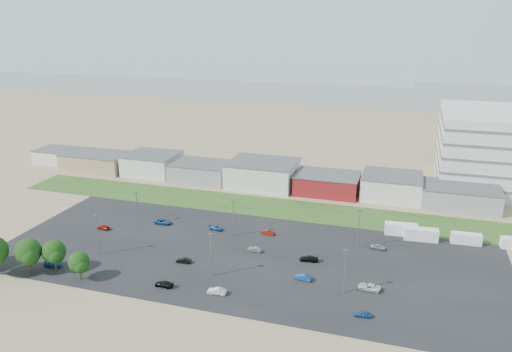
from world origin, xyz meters
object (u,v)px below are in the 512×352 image
at_px(parked_car_2, 363,314).
at_px(parked_car_7, 255,249).
at_px(parked_car_12, 309,259).
at_px(parked_car_9, 163,222).
at_px(parked_car_11, 268,232).
at_px(parked_car_13, 217,291).
at_px(parked_car_4, 184,260).
at_px(box_trailer_a, 401,229).
at_px(parked_car_8, 378,247).
at_px(parked_car_6, 216,228).
at_px(parked_car_10, 53,264).
at_px(parked_car_3, 164,284).
at_px(parked_car_1, 303,277).
at_px(parked_car_0, 369,287).
at_px(parked_car_5, 103,227).

relative_size(parked_car_2, parked_car_7, 0.94).
height_order(parked_car_2, parked_car_12, parked_car_12).
distance_m(parked_car_2, parked_car_9, 63.84).
distance_m(parked_car_11, parked_car_13, 31.35).
distance_m(parked_car_4, parked_car_9, 24.35).
xyz_separation_m(box_trailer_a, parked_car_8, (-5.05, -10.54, -0.90)).
bearing_deg(parked_car_6, parked_car_7, -116.19).
bearing_deg(parked_car_12, parked_car_10, -74.54).
height_order(parked_car_3, parked_car_8, parked_car_8).
height_order(box_trailer_a, parked_car_1, box_trailer_a).
xyz_separation_m(parked_car_6, parked_car_7, (13.66, -9.18, 0.00)).
bearing_deg(parked_car_0, box_trailer_a, 176.53).
distance_m(parked_car_1, parked_car_10, 56.76).
bearing_deg(parked_car_4, parked_car_1, 88.22).
relative_size(parked_car_5, parked_car_12, 0.85).
relative_size(parked_car_4, parked_car_10, 0.84).
bearing_deg(box_trailer_a, parked_car_5, -170.01).
distance_m(box_trailer_a, parked_car_13, 54.42).
height_order(parked_car_1, parked_car_4, parked_car_1).
distance_m(parked_car_5, parked_car_12, 56.33).
xyz_separation_m(parked_car_3, parked_car_7, (13.32, 21.34, -0.02)).
xyz_separation_m(parked_car_1, parked_car_2, (13.77, -10.21, -0.08)).
distance_m(parked_car_5, parked_car_13, 46.38).
xyz_separation_m(box_trailer_a, parked_car_7, (-33.49, -20.89, -0.97)).
height_order(parked_car_5, parked_car_9, parked_car_9).
relative_size(parked_car_11, parked_car_13, 0.88).
height_order(parked_car_1, parked_car_10, parked_car_1).
distance_m(box_trailer_a, parked_car_10, 85.89).
distance_m(box_trailer_a, parked_car_7, 39.48).
bearing_deg(parked_car_8, parked_car_3, 134.13).
xyz_separation_m(parked_car_8, parked_car_10, (-70.00, -31.23, -0.04)).
relative_size(parked_car_4, parked_car_12, 0.81).
bearing_deg(parked_car_8, parked_car_5, 104.73).
relative_size(parked_car_2, parked_car_11, 0.94).
bearing_deg(parked_car_9, parked_car_0, -106.67).
xyz_separation_m(box_trailer_a, parked_car_6, (-47.15, -11.71, -0.97)).
bearing_deg(parked_car_13, parked_car_0, 106.45).
height_order(parked_car_5, parked_car_7, parked_car_5).
xyz_separation_m(parked_car_8, parked_car_9, (-57.60, -1.68, 0.01)).
distance_m(parked_car_12, parked_car_13, 24.96).
distance_m(box_trailer_a, parked_car_2, 41.31).
bearing_deg(parked_car_8, parked_car_6, 98.53).
xyz_separation_m(parked_car_3, parked_car_12, (26.87, 20.47, 0.04)).
xyz_separation_m(parked_car_0, parked_car_2, (-0.26, -10.29, -0.10)).
bearing_deg(parked_car_1, parked_car_8, 151.79).
bearing_deg(parked_car_3, parked_car_8, 129.24).
xyz_separation_m(parked_car_0, parked_car_1, (-14.03, -0.08, -0.02)).
relative_size(parked_car_2, parked_car_8, 0.86).
bearing_deg(parked_car_4, parked_car_10, -72.03).
relative_size(parked_car_12, parked_car_13, 1.10).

